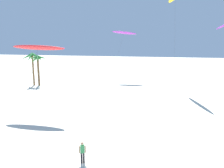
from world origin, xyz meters
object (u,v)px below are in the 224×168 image
at_px(palm_tree_1, 32,59).
at_px(person_near_left, 82,152).
at_px(flying_kite_2, 124,33).
at_px(palm_tree_0, 38,61).
at_px(flying_kite_3, 38,47).

xyz_separation_m(palm_tree_1, person_near_left, (22.01, -25.67, -4.69)).
distance_m(flying_kite_2, person_near_left, 38.62).
bearing_deg(palm_tree_0, palm_tree_1, 174.35).
relative_size(flying_kite_3, person_near_left, 5.79).
relative_size(palm_tree_0, palm_tree_1, 0.93).
height_order(palm_tree_0, palm_tree_1, palm_tree_1).
bearing_deg(palm_tree_1, person_near_left, -49.38).
distance_m(flying_kite_2, flying_kite_3, 27.99).
relative_size(palm_tree_1, flying_kite_2, 0.58).
xyz_separation_m(palm_tree_0, palm_tree_1, (-1.36, 0.13, 0.35)).
bearing_deg(flying_kite_2, palm_tree_1, -147.18).
relative_size(palm_tree_0, flying_kite_3, 0.66).
bearing_deg(palm_tree_1, flying_kite_2, 32.82).
bearing_deg(flying_kite_2, palm_tree_0, -144.71).
height_order(palm_tree_0, flying_kite_2, flying_kite_2).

